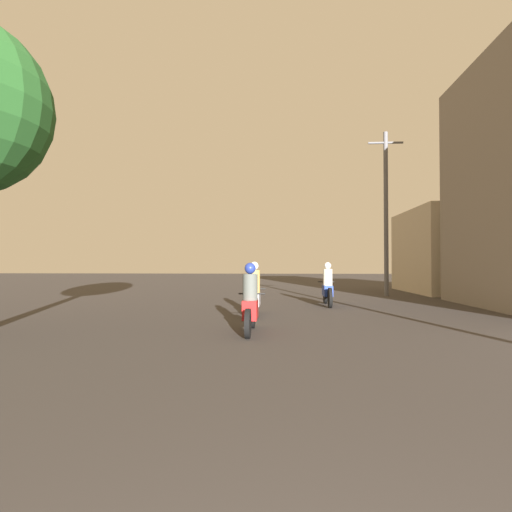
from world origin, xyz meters
The scene contains 5 objects.
motorcycle_red centered at (-1.05, 8.41, 0.61)m, with size 0.60×1.87×1.50m.
motorcycle_silver centered at (-1.15, 11.22, 0.62)m, with size 0.60×1.97×1.54m.
motorcycle_blue centered at (1.24, 14.14, 0.62)m, with size 0.60×2.16×1.53m.
building_right_far centered at (8.64, 21.14, 2.14)m, with size 4.85×6.37×4.27m.
utility_pole_far centered at (4.45, 18.68, 3.97)m, with size 1.60×0.20×7.61m.
Camera 1 is at (-0.38, -0.10, 1.48)m, focal length 28.00 mm.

